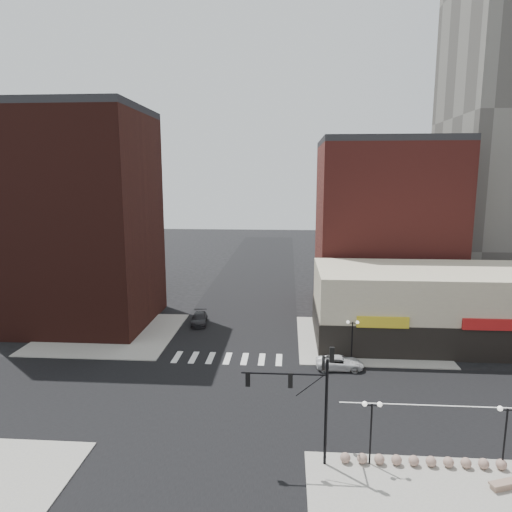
{
  "coord_description": "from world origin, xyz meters",
  "views": [
    {
      "loc": [
        5.76,
        -34.27,
        17.81
      ],
      "look_at": [
        2.98,
        4.66,
        11.0
      ],
      "focal_mm": 32.0,
      "sensor_mm": 36.0,
      "label": 1
    }
  ],
  "objects_px": {
    "street_lamp_se_a": "(372,417)",
    "street_lamp_se_b": "(507,422)",
    "traffic_signal": "(310,388)",
    "dark_sedan_north": "(199,319)",
    "stone_bench": "(504,485)",
    "white_suv": "(340,363)",
    "street_lamp_ne": "(352,330)"
  },
  "relations": [
    {
      "from": "street_lamp_se_a",
      "to": "street_lamp_se_b",
      "type": "height_order",
      "value": "same"
    },
    {
      "from": "traffic_signal",
      "to": "dark_sedan_north",
      "type": "distance_m",
      "value": 29.54
    },
    {
      "from": "street_lamp_se_b",
      "to": "stone_bench",
      "type": "xyz_separation_m",
      "value": [
        -0.66,
        -1.79,
        -2.94
      ]
    },
    {
      "from": "traffic_signal",
      "to": "dark_sedan_north",
      "type": "height_order",
      "value": "traffic_signal"
    },
    {
      "from": "white_suv",
      "to": "dark_sedan_north",
      "type": "relative_size",
      "value": 0.98
    },
    {
      "from": "stone_bench",
      "to": "dark_sedan_north",
      "type": "bearing_deg",
      "value": 110.34
    },
    {
      "from": "street_lamp_se_a",
      "to": "stone_bench",
      "type": "relative_size",
      "value": 2.19
    },
    {
      "from": "white_suv",
      "to": "street_lamp_se_a",
      "type": "bearing_deg",
      "value": -179.41
    },
    {
      "from": "traffic_signal",
      "to": "street_lamp_ne",
      "type": "height_order",
      "value": "traffic_signal"
    },
    {
      "from": "street_lamp_se_a",
      "to": "street_lamp_se_b",
      "type": "bearing_deg",
      "value": 0.0
    },
    {
      "from": "street_lamp_se_b",
      "to": "traffic_signal",
      "type": "bearing_deg",
      "value": 179.18
    },
    {
      "from": "traffic_signal",
      "to": "stone_bench",
      "type": "distance_m",
      "value": 12.18
    },
    {
      "from": "street_lamp_se_b",
      "to": "dark_sedan_north",
      "type": "height_order",
      "value": "street_lamp_se_b"
    },
    {
      "from": "street_lamp_se_b",
      "to": "street_lamp_se_a",
      "type": "bearing_deg",
      "value": 180.0
    },
    {
      "from": "stone_bench",
      "to": "traffic_signal",
      "type": "bearing_deg",
      "value": 151.05
    },
    {
      "from": "white_suv",
      "to": "dark_sedan_north",
      "type": "bearing_deg",
      "value": 51.66
    },
    {
      "from": "street_lamp_se_b",
      "to": "white_suv",
      "type": "distance_m",
      "value": 16.9
    },
    {
      "from": "street_lamp_ne",
      "to": "stone_bench",
      "type": "distance_m",
      "value": 19.11
    },
    {
      "from": "dark_sedan_north",
      "to": "street_lamp_se_b",
      "type": "bearing_deg",
      "value": -54.69
    },
    {
      "from": "street_lamp_se_a",
      "to": "stone_bench",
      "type": "distance_m",
      "value": 8.11
    },
    {
      "from": "traffic_signal",
      "to": "dark_sedan_north",
      "type": "bearing_deg",
      "value": 114.71
    },
    {
      "from": "street_lamp_se_a",
      "to": "street_lamp_se_b",
      "type": "distance_m",
      "value": 8.0
    },
    {
      "from": "street_lamp_ne",
      "to": "white_suv",
      "type": "height_order",
      "value": "street_lamp_ne"
    },
    {
      "from": "street_lamp_se_a",
      "to": "white_suv",
      "type": "distance_m",
      "value": 14.75
    },
    {
      "from": "street_lamp_ne",
      "to": "dark_sedan_north",
      "type": "bearing_deg",
      "value": 147.74
    },
    {
      "from": "dark_sedan_north",
      "to": "stone_bench",
      "type": "bearing_deg",
      "value": -57.31
    },
    {
      "from": "street_lamp_ne",
      "to": "street_lamp_se_a",
      "type": "bearing_deg",
      "value": -93.58
    },
    {
      "from": "traffic_signal",
      "to": "white_suv",
      "type": "height_order",
      "value": "traffic_signal"
    },
    {
      "from": "traffic_signal",
      "to": "stone_bench",
      "type": "bearing_deg",
      "value": -10.0
    },
    {
      "from": "dark_sedan_north",
      "to": "white_suv",
      "type": "bearing_deg",
      "value": -44.47
    },
    {
      "from": "street_lamp_se_a",
      "to": "white_suv",
      "type": "xyz_separation_m",
      "value": [
        -0.27,
        14.5,
        -2.67
      ]
    },
    {
      "from": "street_lamp_se_a",
      "to": "traffic_signal",
      "type": "bearing_deg",
      "value": 177.43
    }
  ]
}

